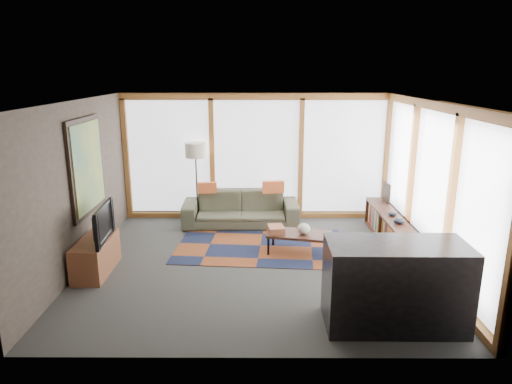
{
  "coord_description": "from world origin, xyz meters",
  "views": [
    {
      "loc": [
        0.03,
        -6.84,
        3.04
      ],
      "look_at": [
        0.0,
        0.4,
        1.1
      ],
      "focal_mm": 32.0,
      "sensor_mm": 36.0,
      "label": 1
    }
  ],
  "objects_px": {
    "coffee_table": "(299,243)",
    "bookshelf": "(389,227)",
    "sofa": "(241,209)",
    "bar_counter": "(395,285)",
    "tv_console": "(96,256)",
    "television": "(98,223)",
    "floor_lamp": "(197,183)"
  },
  "relations": [
    {
      "from": "coffee_table",
      "to": "bookshelf",
      "type": "xyz_separation_m",
      "value": [
        1.69,
        0.58,
        0.09
      ]
    },
    {
      "from": "sofa",
      "to": "bar_counter",
      "type": "xyz_separation_m",
      "value": [
        2.01,
        -3.75,
        0.19
      ]
    },
    {
      "from": "tv_console",
      "to": "television",
      "type": "xyz_separation_m",
      "value": [
        0.09,
        -0.03,
        0.55
      ]
    },
    {
      "from": "coffee_table",
      "to": "television",
      "type": "xyz_separation_m",
      "value": [
        -3.12,
        -0.82,
        0.63
      ]
    },
    {
      "from": "floor_lamp",
      "to": "coffee_table",
      "type": "distance_m",
      "value": 2.63
    },
    {
      "from": "floor_lamp",
      "to": "bookshelf",
      "type": "height_order",
      "value": "floor_lamp"
    },
    {
      "from": "tv_console",
      "to": "coffee_table",
      "type": "bearing_deg",
      "value": 13.78
    },
    {
      "from": "floor_lamp",
      "to": "tv_console",
      "type": "height_order",
      "value": "floor_lamp"
    },
    {
      "from": "tv_console",
      "to": "bar_counter",
      "type": "xyz_separation_m",
      "value": [
        4.16,
        -1.48,
        0.26
      ]
    },
    {
      "from": "floor_lamp",
      "to": "bar_counter",
      "type": "distance_m",
      "value": 4.88
    },
    {
      "from": "floor_lamp",
      "to": "coffee_table",
      "type": "bearing_deg",
      "value": -39.99
    },
    {
      "from": "sofa",
      "to": "coffee_table",
      "type": "bearing_deg",
      "value": -55.95
    },
    {
      "from": "floor_lamp",
      "to": "bookshelf",
      "type": "xyz_separation_m",
      "value": [
        3.64,
        -1.05,
        -0.56
      ]
    },
    {
      "from": "television",
      "to": "bar_counter",
      "type": "xyz_separation_m",
      "value": [
        4.07,
        -1.45,
        -0.28
      ]
    },
    {
      "from": "tv_console",
      "to": "bar_counter",
      "type": "bearing_deg",
      "value": -19.62
    },
    {
      "from": "tv_console",
      "to": "television",
      "type": "relative_size",
      "value": 1.11
    },
    {
      "from": "coffee_table",
      "to": "tv_console",
      "type": "bearing_deg",
      "value": -166.22
    },
    {
      "from": "coffee_table",
      "to": "sofa",
      "type": "bearing_deg",
      "value": 125.53
    },
    {
      "from": "floor_lamp",
      "to": "tv_console",
      "type": "relative_size",
      "value": 1.54
    },
    {
      "from": "television",
      "to": "bar_counter",
      "type": "distance_m",
      "value": 4.33
    },
    {
      "from": "bookshelf",
      "to": "tv_console",
      "type": "distance_m",
      "value": 5.09
    },
    {
      "from": "sofa",
      "to": "bookshelf",
      "type": "distance_m",
      "value": 2.89
    },
    {
      "from": "coffee_table",
      "to": "television",
      "type": "relative_size",
      "value": 1.11
    },
    {
      "from": "television",
      "to": "bar_counter",
      "type": "height_order",
      "value": "television"
    },
    {
      "from": "floor_lamp",
      "to": "television",
      "type": "distance_m",
      "value": 2.72
    },
    {
      "from": "sofa",
      "to": "coffee_table",
      "type": "distance_m",
      "value": 1.82
    },
    {
      "from": "bookshelf",
      "to": "television",
      "type": "distance_m",
      "value": 5.04
    },
    {
      "from": "floor_lamp",
      "to": "sofa",
      "type": "bearing_deg",
      "value": -10.0
    },
    {
      "from": "bar_counter",
      "to": "television",
      "type": "bearing_deg",
      "value": 160.67
    },
    {
      "from": "bookshelf",
      "to": "sofa",
      "type": "bearing_deg",
      "value": 161.95
    },
    {
      "from": "coffee_table",
      "to": "floor_lamp",
      "type": "bearing_deg",
      "value": 140.01
    },
    {
      "from": "coffee_table",
      "to": "bar_counter",
      "type": "xyz_separation_m",
      "value": [
        0.95,
        -2.27,
        0.35
      ]
    }
  ]
}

